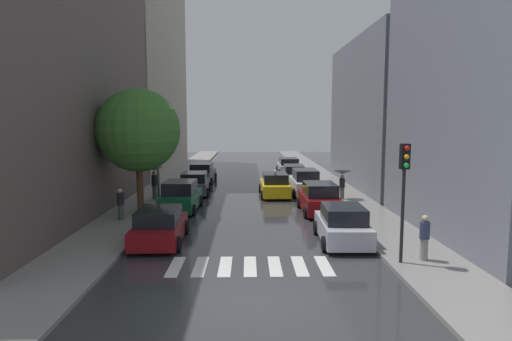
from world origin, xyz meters
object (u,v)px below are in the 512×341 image
at_px(parked_car_left_fourth, 202,173).
at_px(traffic_light_right_corner, 404,177).
at_px(parked_car_left_second, 181,197).
at_px(pedestrian_far_side, 342,177).
at_px(street_tree_left, 138,130).
at_px(taxi_midroad, 275,185).
at_px(parked_car_right_fourth, 294,175).
at_px(parked_car_right_second, 319,199).
at_px(parked_car_right_fifth, 288,166).
at_px(pedestrian_by_kerb, 121,203).
at_px(pedestrian_near_tree, 154,175).
at_px(pedestrian_foreground, 424,237).
at_px(parked_car_left_nearest, 160,227).
at_px(parked_car_right_third, 305,183).
at_px(lamp_post_left, 157,143).
at_px(parked_car_left_third, 195,184).
at_px(parked_car_right_nearest, 343,225).

distance_m(parked_car_left_fourth, traffic_light_right_corner, 23.43).
bearing_deg(parked_car_left_second, traffic_light_right_corner, -133.94).
bearing_deg(pedestrian_far_side, parked_car_left_second, -12.24).
height_order(street_tree_left, traffic_light_right_corner, street_tree_left).
distance_m(taxi_midroad, traffic_light_right_corner, 15.34).
height_order(parked_car_left_fourth, parked_car_right_fourth, parked_car_left_fourth).
distance_m(parked_car_left_fourth, parked_car_right_second, 14.52).
bearing_deg(pedestrian_far_side, traffic_light_right_corner, 58.85).
xyz_separation_m(parked_car_right_fifth, pedestrian_by_kerb, (-10.54, -20.32, 0.26)).
distance_m(pedestrian_near_tree, pedestrian_by_kerb, 5.95).
xyz_separation_m(parked_car_right_fourth, pedestrian_foreground, (2.64, -20.55, 0.30)).
relative_size(parked_car_left_nearest, pedestrian_far_side, 2.34).
bearing_deg(traffic_light_right_corner, parked_car_right_fifth, 93.23).
bearing_deg(parked_car_right_third, lamp_post_left, 112.28).
relative_size(parked_car_left_nearest, parked_car_left_fourth, 0.91).
relative_size(parked_car_left_second, pedestrian_far_side, 2.29).
distance_m(pedestrian_by_kerb, lamp_post_left, 5.23).
relative_size(taxi_midroad, pedestrian_far_side, 2.37).
xyz_separation_m(taxi_midroad, traffic_light_right_corner, (3.66, -14.68, 2.52)).
bearing_deg(parked_car_left_fourth, street_tree_left, 172.68).
distance_m(parked_car_left_third, parked_car_right_second, 10.19).
relative_size(parked_car_right_second, parked_car_right_fifth, 0.92).
height_order(street_tree_left, lamp_post_left, street_tree_left).
bearing_deg(pedestrian_far_side, parked_car_right_third, -79.43).
bearing_deg(parked_car_right_second, pedestrian_far_side, -30.91).
distance_m(pedestrian_foreground, pedestrian_by_kerb, 14.65).
bearing_deg(parked_car_left_nearest, pedestrian_far_side, -47.54).
height_order(parked_car_right_fourth, taxi_midroad, taxi_midroad).
bearing_deg(pedestrian_foreground, parked_car_left_nearest, -138.80).
xyz_separation_m(parked_car_right_fifth, pedestrian_far_side, (2.15, -14.56, 0.82)).
bearing_deg(parked_car_right_third, parked_car_right_fifth, -0.93).
relative_size(parked_car_left_third, pedestrian_far_side, 2.40).
relative_size(parked_car_right_fourth, taxi_midroad, 1.08).
height_order(parked_car_right_third, lamp_post_left, lamp_post_left).
relative_size(parked_car_left_fourth, street_tree_left, 0.69).
bearing_deg(parked_car_right_fifth, parked_car_right_nearest, 179.35).
bearing_deg(lamp_post_left, parked_car_right_fifth, 59.58).
relative_size(parked_car_left_third, parked_car_right_second, 1.02).
relative_size(taxi_midroad, traffic_light_right_corner, 1.01).
bearing_deg(parked_car_right_fifth, parked_car_left_nearest, 161.27).
bearing_deg(taxi_midroad, pedestrian_far_side, -115.38).
bearing_deg(lamp_post_left, parked_car_left_second, -41.27).
xyz_separation_m(parked_car_left_third, parked_car_right_second, (7.88, -6.46, 0.07)).
bearing_deg(traffic_light_right_corner, pedestrian_near_tree, 132.03).
height_order(taxi_midroad, street_tree_left, street_tree_left).
bearing_deg(parked_car_right_fourth, pedestrian_foreground, -170.98).
bearing_deg(lamp_post_left, traffic_light_right_corner, -45.52).
relative_size(pedestrian_near_tree, pedestrian_by_kerb, 1.28).
distance_m(pedestrian_foreground, pedestrian_near_tree, 17.80).
bearing_deg(pedestrian_near_tree, parked_car_right_fifth, 133.13).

